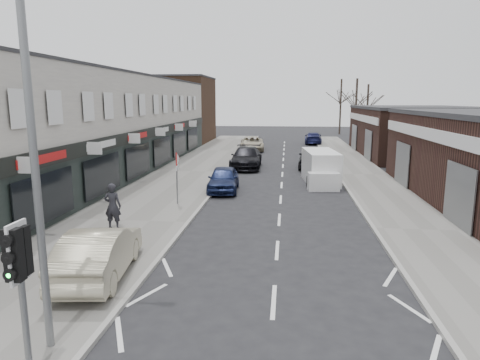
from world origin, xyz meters
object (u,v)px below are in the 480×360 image
(parked_car_left_b, at_px, (246,158))
(parked_car_left_a, at_px, (223,179))
(traffic_light, at_px, (19,266))
(parked_car_right_b, at_px, (311,158))
(pedestrian, at_px, (113,206))
(sedan_on_pavement, at_px, (99,252))
(parked_car_right_c, at_px, (313,138))
(street_lamp, at_px, (40,136))
(parked_car_right_a, at_px, (325,159))
(parked_car_left_c, at_px, (252,144))
(warning_sign, at_px, (177,163))
(white_van, at_px, (321,168))

(parked_car_left_b, bearing_deg, parked_car_left_a, -94.34)
(traffic_light, distance_m, parked_car_right_b, 27.90)
(pedestrian, relative_size, parked_car_left_a, 0.45)
(sedan_on_pavement, bearing_deg, parked_car_left_a, -105.24)
(parked_car_left_b, xyz_separation_m, parked_car_right_c, (6.38, 19.73, -0.11))
(street_lamp, bearing_deg, parked_car_right_a, 73.57)
(traffic_light, xyz_separation_m, parked_car_left_a, (1.00, 17.84, -1.69))
(traffic_light, bearing_deg, parked_car_right_b, 76.29)
(street_lamp, bearing_deg, parked_car_left_c, 88.28)
(pedestrian, bearing_deg, warning_sign, -109.49)
(parked_car_left_a, bearing_deg, white_van, 25.01)
(parked_car_left_c, height_order, parked_car_right_b, parked_car_right_b)
(sedan_on_pavement, bearing_deg, pedestrian, -79.37)
(traffic_light, bearing_deg, pedestrian, 103.65)
(street_lamp, xyz_separation_m, pedestrian, (-2.18, 8.29, -3.55))
(traffic_light, distance_m, warning_sign, 14.04)
(parked_car_left_a, xyz_separation_m, parked_car_right_a, (6.74, 10.03, -0.04))
(parked_car_right_a, bearing_deg, parked_car_right_b, 33.93)
(street_lamp, xyz_separation_m, parked_car_left_a, (1.13, 16.63, -3.90))
(street_lamp, height_order, parked_car_left_b, street_lamp)
(white_van, relative_size, sedan_on_pavement, 1.21)
(parked_car_left_b, xyz_separation_m, parked_car_right_a, (6.22, 1.18, -0.15))
(parked_car_left_a, relative_size, parked_car_left_c, 0.80)
(parked_car_left_c, bearing_deg, traffic_light, -96.35)
(traffic_light, bearing_deg, street_lamp, 95.88)
(traffic_light, height_order, parked_car_right_b, traffic_light)
(sedan_on_pavement, bearing_deg, parked_car_left_b, -103.41)
(parked_car_left_c, xyz_separation_m, parked_car_right_b, (5.60, -11.56, 0.07))
(parked_car_left_b, height_order, parked_car_left_c, parked_car_left_b)
(traffic_light, relative_size, parked_car_left_b, 0.55)
(parked_car_right_a, xyz_separation_m, parked_car_right_b, (-1.14, -0.81, 0.13))
(traffic_light, height_order, parked_car_right_a, traffic_light)
(traffic_light, distance_m, parked_car_right_a, 28.98)
(parked_car_right_c, bearing_deg, parked_car_left_b, 74.63)
(street_lamp, height_order, parked_car_right_a, street_lamp)
(parked_car_left_a, relative_size, parked_car_right_a, 1.03)
(sedan_on_pavement, distance_m, parked_car_right_b, 23.40)
(parked_car_right_b, bearing_deg, sedan_on_pavement, 75.03)
(sedan_on_pavement, height_order, pedestrian, pedestrian)
(white_van, bearing_deg, parked_car_right_b, 87.02)
(parked_car_right_a, bearing_deg, parked_car_left_b, 9.12)
(traffic_light, xyz_separation_m, white_van, (6.89, 21.05, -1.44))
(parked_car_left_c, distance_m, parked_car_right_b, 12.84)
(street_lamp, height_order, parked_car_left_c, street_lamp)
(traffic_light, relative_size, pedestrian, 1.63)
(sedan_on_pavement, bearing_deg, parked_car_right_b, -115.78)
(parked_car_left_a, distance_m, parked_car_right_a, 12.08)
(warning_sign, distance_m, parked_car_right_c, 33.58)
(parked_car_right_b, bearing_deg, pedestrian, 66.54)
(warning_sign, relative_size, white_van, 0.49)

